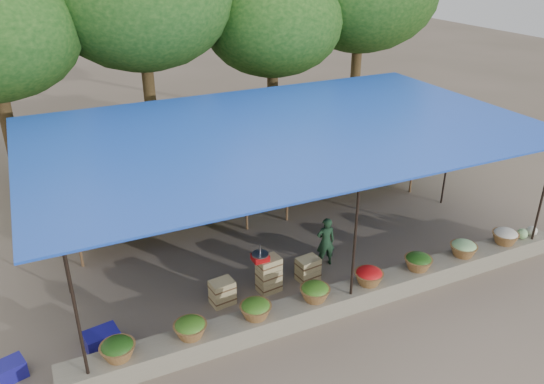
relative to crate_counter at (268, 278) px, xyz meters
name	(u,v)px	position (x,y,z in m)	size (l,w,h in m)	color
ground	(283,241)	(1.16, 1.63, -0.31)	(60.00, 60.00, 0.00)	brown
stone_curb	(346,298)	(1.16, -1.12, -0.11)	(10.60, 0.55, 0.40)	#6D6657
stall_canopy	(283,133)	(1.16, 1.69, 2.37)	(10.80, 6.60, 2.82)	black
produce_baskets	(343,284)	(1.06, -1.12, 0.25)	(8.98, 0.58, 0.34)	brown
netting_backdrop	(233,149)	(1.16, 4.78, 0.94)	(10.60, 0.06, 2.50)	#1B4719
tree_row	(209,6)	(1.66, 7.72, 4.39)	(16.51, 5.50, 7.12)	#322512
fruit_table_left	(163,215)	(-1.34, 2.98, 0.30)	(4.21, 0.95, 0.93)	#4F361F
fruit_table_right	(344,178)	(3.66, 2.98, 0.30)	(4.21, 0.95, 0.93)	#4F361F
crate_counter	(268,278)	(0.00, 0.00, 0.00)	(2.39, 0.39, 0.77)	tan
weighing_scale	(260,257)	(-0.16, 0.00, 0.54)	(0.33, 0.33, 0.35)	red
vendor_seated	(326,242)	(1.55, 0.36, 0.26)	(0.42, 0.27, 1.14)	#17331F
customer_left	(146,190)	(-1.48, 4.09, 0.50)	(0.79, 0.62, 1.63)	slate
customer_mid	(309,161)	(3.00, 3.80, 0.61)	(1.19, 0.69, 1.85)	slate
customer_right	(345,159)	(4.10, 3.66, 0.55)	(1.01, 0.42, 1.73)	slate
blue_crate_front	(9,371)	(-4.80, -0.38, -0.16)	(0.50, 0.36, 0.30)	navy
blue_crate_back	(102,340)	(-3.31, -0.30, -0.14)	(0.57, 0.41, 0.34)	navy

